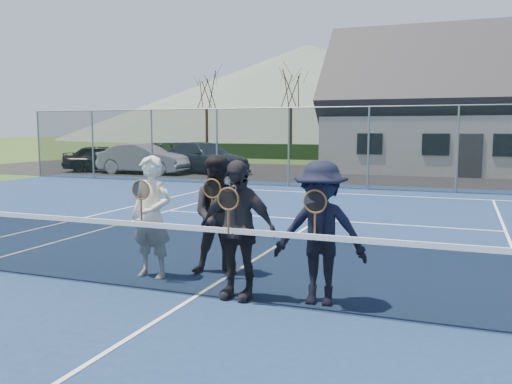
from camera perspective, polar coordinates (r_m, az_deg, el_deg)
ground at (r=26.44m, az=13.94°, el=1.67°), size 220.00×220.00×0.00m
court_surface at (r=7.27m, az=-6.31°, el=-10.96°), size 30.00×30.00×0.02m
tarmac_carpark at (r=27.21m, az=5.55°, el=1.99°), size 40.00×12.00×0.01m
hedge_row at (r=38.32m, az=16.19°, el=3.92°), size 40.00×1.20×1.10m
hill_west at (r=105.23m, az=5.46°, el=10.33°), size 110.00×110.00×18.00m
car_a at (r=29.00m, az=-15.65°, el=3.44°), size 4.43×2.80×1.40m
car_b at (r=27.19m, az=-11.76°, el=3.44°), size 4.54×1.63×1.49m
car_c at (r=27.38m, az=-5.43°, el=3.61°), size 5.71×4.02×1.54m
court_markings at (r=7.27m, az=-6.31°, el=-10.85°), size 11.03×23.83×0.01m
tennis_net at (r=7.13m, az=-6.36°, el=-6.91°), size 11.68×0.08×1.10m
perimeter_fence at (r=19.92m, az=11.75°, el=4.56°), size 30.07×0.07×3.02m
clubhouse at (r=30.21m, az=22.77°, el=9.53°), size 15.60×8.20×7.70m
tree_a at (r=43.75m, az=-5.25°, el=11.33°), size 3.20×3.20×7.77m
tree_b at (r=41.16m, az=3.71°, el=11.64°), size 3.20×3.20×7.77m
tree_c at (r=39.33m, az=19.53°, el=11.51°), size 3.20×3.20×7.77m
player_a at (r=8.10m, az=-10.92°, el=-2.59°), size 0.68×0.51×1.80m
player_b at (r=8.14m, az=-3.80°, el=-2.44°), size 1.07×0.97×1.80m
player_c at (r=6.98m, az=-2.02°, el=-3.96°), size 1.07×0.52×1.80m
player_d at (r=6.79m, az=6.78°, el=-4.31°), size 1.20×0.74×1.80m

